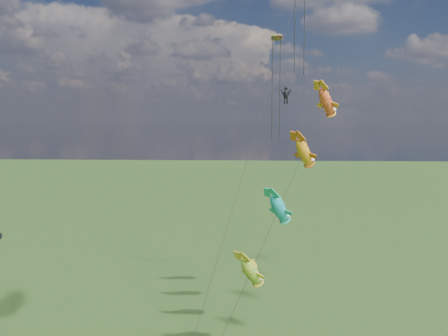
{
  "coord_description": "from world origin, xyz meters",
  "views": [
    {
      "loc": [
        16.65,
        -27.17,
        15.05
      ],
      "look_at": [
        14.4,
        11.18,
        11.2
      ],
      "focal_mm": 40.0,
      "sensor_mm": 36.0,
      "label": 1
    }
  ],
  "objects": [
    {
      "name": "fish_windsock_rig",
      "position": [
        19.27,
        6.65,
        10.81
      ],
      "size": [
        9.96,
        12.62,
        19.28
      ],
      "rotation": [
        0.0,
        0.0,
        -0.34
      ],
      "color": "brown",
      "rests_on": "ground"
    },
    {
      "name": "parafoil_rig",
      "position": [
        19.27,
        15.57,
        18.98
      ],
      "size": [
        8.84,
        15.77,
        27.9
      ],
      "rotation": [
        0.0,
        0.0,
        -0.4
      ],
      "color": "brown",
      "rests_on": "ground"
    }
  ]
}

